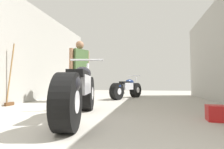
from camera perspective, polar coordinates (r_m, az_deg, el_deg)
ground_plane at (r=4.29m, az=2.26°, el=-10.04°), size 16.49×16.49×0.00m
garage_partition_left at (r=5.43m, az=-26.39°, el=6.79°), size 0.08×7.56×2.84m
motorcycle_maroon_cruiser at (r=2.61m, az=-10.86°, el=-5.36°), size 0.77×2.14×1.00m
motorcycle_black_naked at (r=5.91m, az=4.86°, el=-4.78°), size 0.94×1.68×0.83m
mechanic_in_blue at (r=5.06m, az=-10.86°, el=2.48°), size 0.45×0.68×1.77m
push_broom at (r=4.71m, az=-31.12°, el=-3.91°), size 0.20×0.24×1.48m
red_toolbox at (r=2.87m, az=32.89°, el=-10.94°), size 0.39×0.28×0.22m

